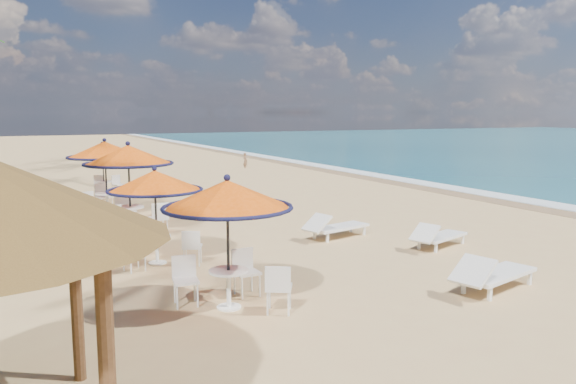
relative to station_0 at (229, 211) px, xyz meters
The scene contains 12 objects.
ground 5.21m from the station_0, ahead, with size 160.00×160.00×0.00m, color tan.
foam_strip 17.47m from the station_0, 35.08° to the left, with size 1.20×140.00×0.04m, color white.
wetsand_band 16.74m from the station_0, 36.86° to the left, with size 1.40×140.00×0.02m, color olive.
station_0 is the anchor object (origin of this frame).
station_1 3.41m from the station_0, 97.68° to the left, with size 2.08×2.08×2.17m.
station_2 6.92m from the station_0, 92.46° to the left, with size 2.44×2.44×2.55m.
station_3 10.09m from the station_0, 92.50° to the left, with size 2.41×2.41×2.51m.
station_4 14.18m from the station_0, 89.47° to the left, with size 2.11×2.11×2.20m.
lounger_near 5.06m from the station_0, 16.59° to the right, with size 2.18×1.13×0.75m.
lounger_mid 6.49m from the station_0, 15.61° to the left, with size 1.93×1.11×0.66m.
lounger_far 5.95m from the station_0, 40.67° to the left, with size 2.05×1.04×0.70m.
person 24.37m from the station_0, 66.94° to the left, with size 0.36×0.23×0.98m, color brown.
Camera 1 is at (-8.22, -8.72, 3.32)m, focal length 35.00 mm.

